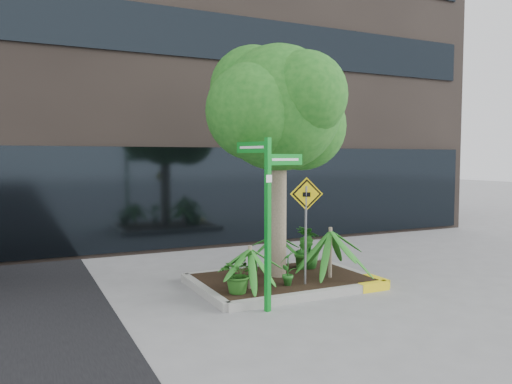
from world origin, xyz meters
name	(u,v)px	position (x,y,z in m)	size (l,w,h in m)	color
ground	(281,290)	(0.00, 0.00, 0.00)	(80.00, 80.00, 0.00)	gray
building	(172,4)	(0.50, 8.50, 7.50)	(18.00, 8.00, 15.00)	#2D2621
planter	(285,280)	(0.23, 0.27, 0.10)	(3.35, 2.36, 0.15)	#9E9E99
tree	(278,109)	(0.17, 0.45, 3.36)	(3.07, 2.72, 4.60)	tan
palm_front	(330,231)	(1.02, -0.09, 1.05)	(1.08, 1.08, 1.20)	tan
palm_left	(250,249)	(-0.70, -0.16, 0.85)	(0.84, 0.84, 0.94)	tan
palm_back	(276,235)	(0.53, 1.20, 0.81)	(0.79, 0.79, 0.88)	tan
shrub_a	(237,273)	(-1.03, -0.33, 0.49)	(0.61, 0.61, 0.68)	#235C1A
shrub_b	(308,247)	(1.06, 0.79, 0.59)	(0.49, 0.49, 0.88)	#1D5B1B
shrub_c	(288,267)	(0.00, -0.26, 0.48)	(0.35, 0.35, 0.66)	#246D21
shrub_d	(304,252)	(0.93, 0.72, 0.51)	(0.39, 0.39, 0.71)	#25691E
street_sign_post	(268,204)	(-0.77, -0.97, 1.70)	(0.94, 0.79, 2.75)	#0C8521
cattle_sign	(306,212)	(0.31, -0.36, 1.46)	(0.56, 0.22, 1.94)	slate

